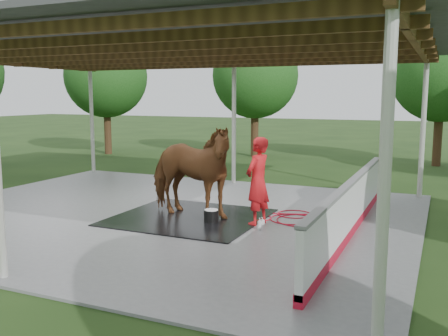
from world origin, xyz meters
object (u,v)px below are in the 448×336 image
at_px(handler, 258,181).
at_px(wash_bucket, 211,216).
at_px(dasher_board, 351,209).
at_px(horse, 189,171).

distance_m(handler, wash_bucket, 1.32).
bearing_deg(handler, wash_bucket, -60.35).
distance_m(dasher_board, wash_bucket, 3.08).
bearing_deg(horse, dasher_board, -78.24).
distance_m(horse, wash_bucket, 1.18).
height_order(horse, handler, horse).
distance_m(dasher_board, horse, 3.75).
relative_size(dasher_board, horse, 3.12).
relative_size(dasher_board, wash_bucket, 24.17).
height_order(handler, wash_bucket, handler).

